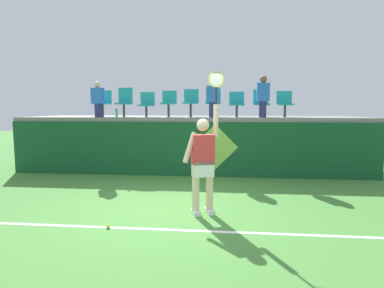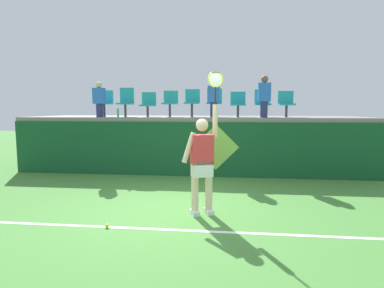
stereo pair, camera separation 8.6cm
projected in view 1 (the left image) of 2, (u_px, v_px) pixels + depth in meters
name	position (u px, v px, depth m)	size (l,w,h in m)	color
ground_plane	(169.00, 213.00, 5.71)	(40.00, 40.00, 0.00)	#478438
court_back_wall	(189.00, 149.00, 8.86)	(10.38, 0.20, 1.53)	#144C28
spectator_platform	(193.00, 118.00, 10.10)	(10.38, 2.80, 0.12)	gray
court_baseline_stripe	(160.00, 229.00, 4.94)	(9.34, 0.08, 0.01)	white
tennis_player	(203.00, 161.00, 5.57)	(0.72, 0.38, 2.54)	white
tennis_ball	(108.00, 226.00, 4.99)	(0.07, 0.07, 0.07)	#D1E533
water_bottle	(117.00, 113.00, 9.07)	(0.06, 0.06, 0.25)	#26B272
stadium_chair_0	(103.00, 102.00, 9.67)	(0.44, 0.42, 0.82)	#38383D
stadium_chair_1	(125.00, 101.00, 9.61)	(0.44, 0.42, 0.89)	#38383D
stadium_chair_2	(147.00, 103.00, 9.54)	(0.44, 0.42, 0.75)	#38383D
stadium_chair_3	(169.00, 102.00, 9.47)	(0.44, 0.42, 0.79)	#38383D
stadium_chair_4	(191.00, 101.00, 9.40)	(0.44, 0.42, 0.83)	#38383D
stadium_chair_5	(213.00, 101.00, 9.33)	(0.44, 0.42, 0.85)	#38383D
stadium_chair_6	(237.00, 103.00, 9.27)	(0.44, 0.42, 0.75)	#38383D
stadium_chair_7	(261.00, 102.00, 9.20)	(0.44, 0.42, 0.82)	#38383D
stadium_chair_8	(285.00, 102.00, 9.13)	(0.44, 0.42, 0.77)	#38383D
spectator_0	(263.00, 96.00, 8.74)	(0.34, 0.20, 1.16)	navy
spectator_1	(213.00, 98.00, 8.91)	(0.34, 0.20, 1.08)	navy
spectator_2	(98.00, 99.00, 9.23)	(0.34, 0.20, 1.04)	navy
wall_signage_mount	(215.00, 177.00, 8.76)	(1.27, 0.01, 1.48)	#144C28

